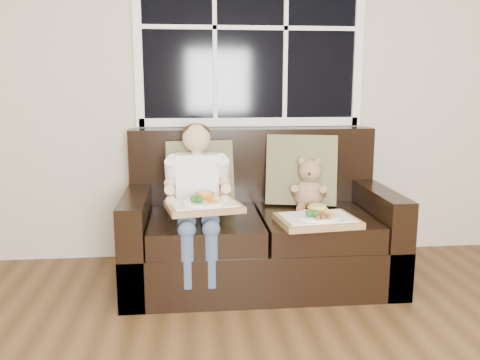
{
  "coord_description": "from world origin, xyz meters",
  "views": [
    {
      "loc": [
        -0.37,
        -1.18,
        1.27
      ],
      "look_at": [
        -0.07,
        1.85,
        0.69
      ],
      "focal_mm": 38.0,
      "sensor_mm": 36.0,
      "label": 1
    }
  ],
  "objects": [
    {
      "name": "window_back",
      "position": [
        0.06,
        2.48,
        1.65
      ],
      "size": [
        1.62,
        0.04,
        1.37
      ],
      "color": "black",
      "rests_on": "room_walls"
    },
    {
      "name": "loveseat",
      "position": [
        0.06,
        2.02,
        0.31
      ],
      "size": [
        1.7,
        0.92,
        0.96
      ],
      "color": "black",
      "rests_on": "ground"
    },
    {
      "name": "pillow_left",
      "position": [
        -0.31,
        2.17,
        0.67
      ],
      "size": [
        0.46,
        0.25,
        0.46
      ],
      "rotation": [
        -0.21,
        0.0,
        0.12
      ],
      "color": "brown",
      "rests_on": "loveseat"
    },
    {
      "name": "pillow_right",
      "position": [
        0.38,
        2.17,
        0.69
      ],
      "size": [
        0.51,
        0.32,
        0.49
      ],
      "rotation": [
        -0.21,
        0.0,
        -0.24
      ],
      "color": "brown",
      "rests_on": "loveseat"
    },
    {
      "name": "child",
      "position": [
        -0.33,
        1.9,
        0.65
      ],
      "size": [
        0.39,
        0.6,
        0.88
      ],
      "color": "white",
      "rests_on": "loveseat"
    },
    {
      "name": "teddy_bear",
      "position": [
        0.41,
        2.05,
        0.59
      ],
      "size": [
        0.24,
        0.29,
        0.36
      ],
      "rotation": [
        0.0,
        0.0,
        -0.24
      ],
      "color": "tan",
      "rests_on": "loveseat"
    },
    {
      "name": "tray_left",
      "position": [
        -0.3,
        1.7,
        0.57
      ],
      "size": [
        0.48,
        0.4,
        0.1
      ],
      "rotation": [
        0.0,
        0.0,
        0.2
      ],
      "color": "#9D7C47",
      "rests_on": "child"
    },
    {
      "name": "tray_right",
      "position": [
        0.37,
        1.67,
        0.48
      ],
      "size": [
        0.49,
        0.4,
        0.1
      ],
      "rotation": [
        0.0,
        0.0,
        0.11
      ],
      "color": "#9D7C47",
      "rests_on": "loveseat"
    }
  ]
}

